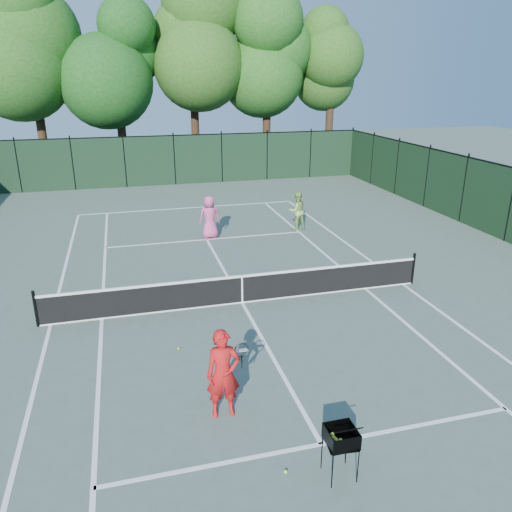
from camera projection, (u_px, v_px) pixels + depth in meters
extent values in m
plane|color=#4C5C51|center=(242.00, 303.00, 15.20)|extent=(90.00, 90.00, 0.00)
cube|color=white|center=(51.00, 325.00, 13.86)|extent=(0.10, 23.77, 0.01)
cube|color=white|center=(403.00, 284.00, 16.53)|extent=(0.10, 23.77, 0.01)
cube|color=white|center=(102.00, 319.00, 14.19)|extent=(0.10, 23.77, 0.01)
cube|color=white|center=(365.00, 289.00, 16.19)|extent=(0.10, 23.77, 0.01)
cube|color=white|center=(189.00, 208.00, 25.98)|extent=(10.97, 0.10, 0.01)
cube|color=white|center=(321.00, 444.00, 9.39)|extent=(8.23, 0.10, 0.01)
cube|color=white|center=(207.00, 239.00, 21.00)|extent=(8.23, 0.10, 0.01)
cube|color=white|center=(242.00, 303.00, 15.19)|extent=(0.10, 12.80, 0.01)
cube|color=black|center=(242.00, 289.00, 15.04)|extent=(11.60, 0.03, 0.85)
cube|color=white|center=(242.00, 276.00, 14.90)|extent=(11.60, 0.05, 0.07)
cube|color=white|center=(242.00, 302.00, 15.19)|extent=(11.60, 0.05, 0.04)
cube|color=white|center=(242.00, 289.00, 15.04)|extent=(0.05, 0.04, 0.91)
cylinder|color=black|center=(36.00, 309.00, 13.60)|extent=(0.09, 0.09, 1.06)
cylinder|color=black|center=(413.00, 269.00, 16.42)|extent=(0.09, 0.09, 1.06)
cube|color=black|center=(175.00, 161.00, 31.01)|extent=(24.00, 0.05, 3.00)
cylinder|color=black|center=(43.00, 142.00, 32.39)|extent=(0.56, 0.56, 4.80)
ellipsoid|color=#1A4914|center=(28.00, 36.00, 30.22)|extent=(6.80, 6.80, 10.54)
cylinder|color=black|center=(123.00, 144.00, 33.51)|extent=(0.56, 0.56, 4.30)
ellipsoid|color=#134214|center=(115.00, 54.00, 31.59)|extent=(6.00, 6.00, 9.30)
cylinder|color=black|center=(196.00, 135.00, 35.06)|extent=(0.56, 0.56, 5.00)
ellipsoid|color=#224C15|center=(191.00, 34.00, 32.82)|extent=(7.00, 7.00, 10.85)
cylinder|color=black|center=(267.00, 137.00, 35.70)|extent=(0.56, 0.56, 4.60)
ellipsoid|color=#1A4E16|center=(267.00, 49.00, 33.69)|extent=(6.20, 6.20, 9.61)
cylinder|color=black|center=(329.00, 136.00, 37.41)|extent=(0.56, 0.56, 4.40)
ellipsoid|color=#204C15|center=(332.00, 57.00, 35.51)|extent=(5.80, 5.80, 8.99)
imported|color=red|center=(223.00, 374.00, 9.92)|extent=(0.70, 0.47, 1.89)
cylinder|color=black|center=(242.00, 362.00, 10.33)|extent=(0.03, 0.03, 0.30)
torus|color=black|center=(242.00, 350.00, 10.24)|extent=(0.30, 0.10, 0.30)
imported|color=#D34A85|center=(210.00, 217.00, 20.93)|extent=(0.89, 0.58, 1.82)
imported|color=#8DB85C|center=(297.00, 211.00, 22.12)|extent=(0.92, 0.77, 1.71)
cylinder|color=black|center=(332.00, 472.00, 8.28)|extent=(0.02, 0.02, 0.68)
cylinder|color=black|center=(358.00, 466.00, 8.40)|extent=(0.02, 0.02, 0.68)
cylinder|color=black|center=(322.00, 452.00, 8.71)|extent=(0.02, 0.02, 0.68)
cylinder|color=black|center=(346.00, 448.00, 8.82)|extent=(0.02, 0.02, 0.68)
cube|color=black|center=(341.00, 436.00, 8.39)|extent=(0.56, 0.56, 0.29)
sphere|color=#C3E02D|center=(341.00, 440.00, 8.42)|extent=(0.07, 0.07, 0.07)
sphere|color=#C3E02D|center=(341.00, 440.00, 8.42)|extent=(0.07, 0.07, 0.07)
sphere|color=#C3E02D|center=(341.00, 440.00, 8.42)|extent=(0.07, 0.07, 0.07)
sphere|color=#C3E02D|center=(341.00, 440.00, 8.42)|extent=(0.07, 0.07, 0.07)
sphere|color=#C3E02D|center=(341.00, 440.00, 8.42)|extent=(0.07, 0.07, 0.07)
sphere|color=#C3E02D|center=(341.00, 440.00, 8.42)|extent=(0.07, 0.07, 0.07)
sphere|color=#C3E02D|center=(341.00, 440.00, 8.42)|extent=(0.07, 0.07, 0.07)
sphere|color=#C3E02D|center=(341.00, 440.00, 8.42)|extent=(0.07, 0.07, 0.07)
sphere|color=#C3E02D|center=(341.00, 440.00, 8.42)|extent=(0.07, 0.07, 0.07)
sphere|color=#C3E02D|center=(341.00, 440.00, 8.42)|extent=(0.07, 0.07, 0.07)
sphere|color=#C3E02D|center=(341.00, 440.00, 8.42)|extent=(0.07, 0.07, 0.07)
sphere|color=#C3E02D|center=(341.00, 440.00, 8.42)|extent=(0.07, 0.07, 0.07)
sphere|color=#C3E02D|center=(341.00, 440.00, 8.42)|extent=(0.07, 0.07, 0.07)
sphere|color=#BFDC2D|center=(286.00, 472.00, 8.69)|extent=(0.07, 0.07, 0.07)
sphere|color=#BFCF2A|center=(179.00, 349.00, 12.59)|extent=(0.07, 0.07, 0.07)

